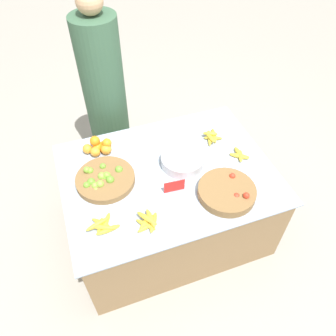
# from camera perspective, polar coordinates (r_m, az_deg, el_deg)

# --- Properties ---
(ground_plane) EXTENTS (12.00, 12.00, 0.00)m
(ground_plane) POSITION_cam_1_polar(r_m,az_deg,el_deg) (2.87, 0.00, -9.97)
(ground_plane) COLOR #A39E93
(market_table) EXTENTS (1.49, 1.13, 0.68)m
(market_table) POSITION_cam_1_polar(r_m,az_deg,el_deg) (2.60, 0.00, -5.87)
(market_table) COLOR olive
(market_table) RESTS_ON ground_plane
(lime_bowl) EXTENTS (0.41, 0.41, 0.09)m
(lime_bowl) POSITION_cam_1_polar(r_m,az_deg,el_deg) (2.30, -10.98, -1.90)
(lime_bowl) COLOR olive
(lime_bowl) RESTS_ON market_table
(tomato_basket) EXTENTS (0.39, 0.39, 0.09)m
(tomato_basket) POSITION_cam_1_polar(r_m,az_deg,el_deg) (2.22, 10.24, -4.10)
(tomato_basket) COLOR olive
(tomato_basket) RESTS_ON market_table
(orange_pile) EXTENTS (0.22, 0.14, 0.13)m
(orange_pile) POSITION_cam_1_polar(r_m,az_deg,el_deg) (2.50, -11.79, 3.63)
(orange_pile) COLOR orange
(orange_pile) RESTS_ON market_table
(metal_bowl) EXTENTS (0.31, 0.31, 0.08)m
(metal_bowl) POSITION_cam_1_polar(r_m,az_deg,el_deg) (2.37, 2.56, 1.36)
(metal_bowl) COLOR silver
(metal_bowl) RESTS_ON market_table
(price_sign) EXTENTS (0.14, 0.02, 0.10)m
(price_sign) POSITION_cam_1_polar(r_m,az_deg,el_deg) (2.19, 1.12, -3.19)
(price_sign) COLOR red
(price_sign) RESTS_ON market_table
(banana_bunch_front_left) EXTENTS (0.15, 0.18, 0.06)m
(banana_bunch_front_left) POSITION_cam_1_polar(r_m,az_deg,el_deg) (2.60, 7.62, 5.46)
(banana_bunch_front_left) COLOR gold
(banana_bunch_front_left) RESTS_ON market_table
(banana_bunch_front_center) EXTENTS (0.21, 0.16, 0.05)m
(banana_bunch_front_center) POSITION_cam_1_polar(r_m,az_deg,el_deg) (2.08, -11.29, -9.78)
(banana_bunch_front_center) COLOR gold
(banana_bunch_front_center) RESTS_ON market_table
(banana_bunch_back_center) EXTENTS (0.17, 0.17, 0.06)m
(banana_bunch_back_center) POSITION_cam_1_polar(r_m,az_deg,el_deg) (2.05, -3.43, -9.29)
(banana_bunch_back_center) COLOR gold
(banana_bunch_back_center) RESTS_ON market_table
(banana_bunch_middle_right) EXTENTS (0.14, 0.16, 0.03)m
(banana_bunch_middle_right) POSITION_cam_1_polar(r_m,az_deg,el_deg) (2.50, 12.33, 2.25)
(banana_bunch_middle_right) COLOR gold
(banana_bunch_middle_right) RESTS_ON market_table
(vendor_person) EXTENTS (0.35, 0.35, 1.65)m
(vendor_person) POSITION_cam_1_polar(r_m,az_deg,el_deg) (2.93, -10.84, 11.86)
(vendor_person) COLOR #385B42
(vendor_person) RESTS_ON ground_plane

